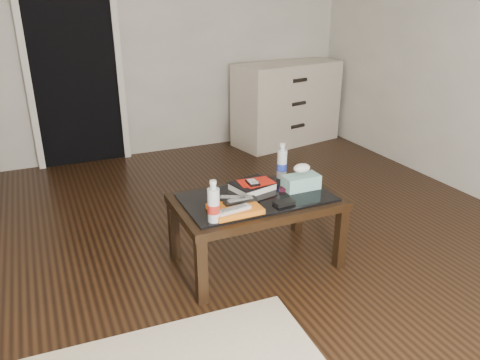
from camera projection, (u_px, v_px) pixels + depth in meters
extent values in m
plane|color=black|center=(206.00, 277.00, 2.87)|extent=(5.00, 5.00, 0.00)
plane|color=silver|center=(112.00, 22.00, 4.47)|extent=(5.00, 0.00, 5.00)
cube|color=black|center=(73.00, 62.00, 4.43)|extent=(0.80, 0.05, 2.00)
cube|color=silver|center=(25.00, 65.00, 4.24)|extent=(0.06, 0.04, 2.04)
cube|color=silver|center=(119.00, 60.00, 4.56)|extent=(0.06, 0.04, 2.04)
cube|color=black|center=(201.00, 272.00, 2.56)|extent=(0.06, 0.06, 0.40)
cube|color=black|center=(341.00, 238.00, 2.91)|extent=(0.06, 0.06, 0.40)
cube|color=black|center=(174.00, 230.00, 3.00)|extent=(0.06, 0.06, 0.40)
cube|color=black|center=(298.00, 205.00, 3.35)|extent=(0.06, 0.06, 0.40)
cube|color=black|center=(256.00, 202.00, 2.87)|extent=(1.00, 0.60, 0.05)
cube|color=black|center=(256.00, 197.00, 2.86)|extent=(0.90, 0.50, 0.01)
cube|color=beige|center=(287.00, 103.00, 5.26)|extent=(1.27, 0.72, 0.90)
cylinder|color=black|center=(298.00, 126.00, 5.12)|extent=(0.18, 0.07, 0.04)
cylinder|color=black|center=(299.00, 104.00, 5.03)|extent=(0.18, 0.07, 0.04)
cylinder|color=black|center=(300.00, 80.00, 4.93)|extent=(0.18, 0.07, 0.04)
cube|color=orange|center=(235.00, 209.00, 2.66)|extent=(0.28, 0.21, 0.03)
cube|color=silver|center=(234.00, 209.00, 2.59)|extent=(0.21, 0.08, 0.02)
cube|color=black|center=(240.00, 201.00, 2.70)|extent=(0.20, 0.05, 0.02)
cube|color=black|center=(233.00, 198.00, 2.73)|extent=(0.20, 0.13, 0.02)
cube|color=black|center=(252.00, 186.00, 2.95)|extent=(0.29, 0.25, 0.05)
cube|color=red|center=(254.00, 182.00, 2.95)|extent=(0.20, 0.15, 0.01)
cube|color=black|center=(253.00, 182.00, 2.91)|extent=(0.07, 0.11, 0.02)
cube|color=black|center=(286.00, 189.00, 2.93)|extent=(0.10, 0.08, 0.02)
cube|color=black|center=(284.00, 203.00, 2.75)|extent=(0.12, 0.08, 0.02)
cylinder|color=silver|center=(213.00, 201.00, 2.51)|extent=(0.07, 0.07, 0.24)
cylinder|color=silver|center=(282.00, 161.00, 3.10)|extent=(0.08, 0.08, 0.24)
cube|color=teal|center=(301.00, 182.00, 2.95)|extent=(0.23, 0.12, 0.09)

